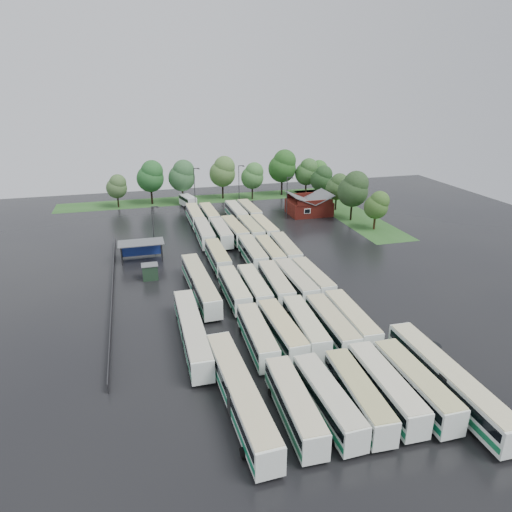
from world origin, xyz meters
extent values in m
plane|color=black|center=(0.00, 0.00, 0.00)|extent=(160.00, 160.00, 0.00)
cube|color=maroon|center=(24.00, 42.80, 1.70)|extent=(10.00, 8.00, 3.40)
cube|color=#4C4F51|center=(21.50, 42.80, 4.30)|extent=(5.07, 8.60, 2.19)
cube|color=#4C4F51|center=(26.50, 42.80, 4.30)|extent=(5.07, 8.60, 2.19)
cube|color=maroon|center=(24.00, 38.80, 3.90)|extent=(9.00, 0.20, 1.20)
cube|color=silver|center=(22.00, 38.75, 2.00)|extent=(1.60, 0.12, 1.20)
cylinder|color=#2D2D30|center=(-20.80, 20.00, 1.70)|extent=(0.16, 0.16, 3.40)
cylinder|color=#2D2D30|center=(-13.60, 20.00, 1.70)|extent=(0.16, 0.16, 3.40)
cylinder|color=#2D2D30|center=(-20.80, 23.20, 1.70)|extent=(0.16, 0.16, 3.40)
cylinder|color=#2D2D30|center=(-13.60, 23.20, 1.70)|extent=(0.16, 0.16, 3.40)
cube|color=#4C4F51|center=(-17.20, 21.60, 3.50)|extent=(8.20, 4.20, 0.15)
cube|color=navy|center=(-17.20, 23.50, 1.60)|extent=(7.60, 0.08, 2.60)
cube|color=black|center=(-16.20, 12.60, 1.25)|extent=(2.50, 2.00, 2.50)
cube|color=#4C4F51|center=(-16.20, 12.60, 2.56)|extent=(2.70, 2.20, 0.12)
cube|color=#25521D|center=(2.00, 64.80, 0.01)|extent=(80.00, 10.00, 0.01)
cube|color=#25521D|center=(34.00, 42.80, 0.01)|extent=(10.00, 50.00, 0.01)
cube|color=#2D2D30|center=(-22.20, 8.00, 0.60)|extent=(0.10, 50.00, 1.20)
cube|color=silver|center=(-4.51, -25.94, 1.88)|extent=(2.88, 12.42, 2.83)
cube|color=black|center=(-4.51, -25.94, 2.45)|extent=(2.93, 11.92, 0.91)
cube|color=#1F6541|center=(-4.51, -25.94, 1.26)|extent=(2.92, 12.17, 0.62)
cube|color=#C2B993|center=(-4.51, -25.94, 3.35)|extent=(2.76, 12.04, 0.12)
cylinder|color=black|center=(-4.51, -29.89, 0.46)|extent=(2.63, 0.99, 0.99)
cylinder|color=black|center=(-4.51, -21.99, 0.46)|extent=(2.63, 0.99, 0.99)
cube|color=silver|center=(-1.11, -26.13, 1.86)|extent=(2.93, 12.29, 2.80)
cube|color=black|center=(-1.11, -26.13, 2.42)|extent=(2.98, 11.81, 0.90)
cube|color=#126F44|center=(-1.11, -26.13, 1.24)|extent=(2.97, 12.05, 0.62)
cube|color=#B8B79D|center=(-1.11, -26.13, 3.31)|extent=(2.82, 11.92, 0.12)
cylinder|color=black|center=(-1.11, -30.04, 0.46)|extent=(2.60, 0.98, 0.98)
cylinder|color=black|center=(-1.11, -22.22, 0.46)|extent=(2.60, 0.98, 0.98)
cube|color=silver|center=(2.14, -26.17, 1.87)|extent=(3.14, 12.37, 2.81)
cube|color=black|center=(2.14, -26.17, 2.43)|extent=(3.18, 11.89, 0.90)
cube|color=#1B704C|center=(2.14, -26.17, 1.25)|extent=(3.18, 12.13, 0.62)
cube|color=tan|center=(2.14, -26.17, 3.32)|extent=(3.02, 12.00, 0.12)
cylinder|color=black|center=(2.14, -30.10, 0.46)|extent=(2.61, 0.98, 0.98)
cylinder|color=black|center=(2.14, -22.25, 0.46)|extent=(2.61, 0.98, 0.98)
cube|color=silver|center=(5.36, -25.87, 1.92)|extent=(2.91, 12.68, 2.89)
cube|color=black|center=(5.36, -25.87, 2.50)|extent=(2.96, 12.18, 0.93)
cube|color=#136F48|center=(5.36, -25.87, 1.28)|extent=(2.96, 12.43, 0.64)
cube|color=beige|center=(5.36, -25.87, 3.42)|extent=(2.80, 12.30, 0.13)
cylinder|color=black|center=(5.36, -29.91, 0.47)|extent=(2.68, 1.01, 1.01)
cylinder|color=black|center=(5.36, -21.83, 0.47)|extent=(2.68, 1.01, 1.01)
cube|color=silver|center=(8.55, -26.30, 1.95)|extent=(2.68, 12.83, 2.94)
cube|color=black|center=(8.55, -26.30, 2.54)|extent=(2.75, 12.31, 0.94)
cube|color=#0A6D45|center=(8.55, -26.30, 1.30)|extent=(2.74, 12.57, 0.65)
cube|color=tan|center=(8.55, -26.30, 3.47)|extent=(2.58, 12.44, 0.13)
cylinder|color=black|center=(8.55, -30.41, 0.48)|extent=(2.73, 1.03, 1.03)
cylinder|color=black|center=(8.55, -22.20, 0.48)|extent=(2.73, 1.03, 1.03)
cube|color=silver|center=(-4.58, -12.65, 1.85)|extent=(2.83, 12.20, 2.78)
cube|color=black|center=(-4.58, -12.65, 2.40)|extent=(2.87, 11.71, 0.89)
cube|color=#096E44|center=(-4.58, -12.65, 1.23)|extent=(2.87, 11.96, 0.61)
cube|color=#C1B990|center=(-4.58, -12.65, 3.29)|extent=(2.72, 11.83, 0.12)
cylinder|color=black|center=(-4.58, -16.53, 0.46)|extent=(2.58, 0.97, 0.97)
cylinder|color=black|center=(-4.58, -8.76, 0.46)|extent=(2.58, 0.97, 0.97)
cube|color=silver|center=(-1.31, -12.39, 1.88)|extent=(2.88, 12.40, 2.83)
cube|color=black|center=(-1.31, -12.39, 2.44)|extent=(2.93, 11.91, 0.90)
cube|color=#116741|center=(-1.31, -12.39, 1.25)|extent=(2.92, 12.15, 0.62)
cube|color=#C6B87C|center=(-1.31, -12.39, 3.34)|extent=(2.77, 12.02, 0.12)
cylinder|color=black|center=(-1.31, -16.34, 0.46)|extent=(2.62, 0.99, 0.99)
cylinder|color=black|center=(-1.31, -8.44, 0.46)|extent=(2.62, 0.99, 0.99)
cube|color=silver|center=(1.88, -12.23, 1.88)|extent=(3.17, 12.49, 2.84)
cube|color=black|center=(1.88, -12.23, 2.45)|extent=(3.21, 12.00, 0.91)
cube|color=#186B46|center=(1.88, -12.23, 1.26)|extent=(3.21, 12.25, 0.62)
cube|color=beige|center=(1.88, -12.23, 3.35)|extent=(3.05, 12.12, 0.12)
cylinder|color=black|center=(1.88, -16.19, 0.46)|extent=(2.63, 0.99, 0.99)
cylinder|color=black|center=(1.88, -8.27, 0.46)|extent=(2.63, 0.99, 0.99)
cube|color=silver|center=(5.28, -12.73, 1.90)|extent=(2.86, 12.52, 2.86)
cube|color=black|center=(5.28, -12.73, 2.47)|extent=(2.91, 12.02, 0.91)
cube|color=#0A6538|center=(5.28, -12.73, 1.27)|extent=(2.90, 12.27, 0.63)
cube|color=tan|center=(5.28, -12.73, 3.38)|extent=(2.75, 12.15, 0.12)
cylinder|color=black|center=(5.28, -16.72, 0.47)|extent=(2.65, 1.00, 1.00)
cylinder|color=black|center=(5.28, -8.74, 0.47)|extent=(2.65, 1.00, 1.00)
cube|color=silver|center=(8.24, -12.32, 1.92)|extent=(3.03, 12.72, 2.90)
cube|color=black|center=(8.24, -12.32, 2.50)|extent=(3.07, 12.22, 0.93)
cube|color=#186F42|center=(8.24, -12.32, 1.29)|extent=(3.07, 12.47, 0.64)
cube|color=#CAC08C|center=(8.24, -12.32, 3.43)|extent=(2.91, 12.34, 0.13)
cylinder|color=black|center=(8.24, -16.36, 0.47)|extent=(2.69, 1.01, 1.01)
cylinder|color=black|center=(8.24, -8.27, 0.47)|extent=(2.69, 1.01, 1.01)
cube|color=silver|center=(-4.39, 1.01, 1.85)|extent=(2.56, 12.19, 2.79)
cube|color=black|center=(-4.39, 1.01, 2.41)|extent=(2.62, 11.70, 0.89)
cube|color=#106543|center=(-4.39, 1.01, 1.24)|extent=(2.61, 11.94, 0.61)
cube|color=beige|center=(-4.39, 1.01, 3.30)|extent=(2.46, 11.82, 0.12)
cylinder|color=black|center=(-4.39, -2.89, 0.46)|extent=(2.59, 0.97, 0.97)
cylinder|color=black|center=(-4.39, 4.91, 0.46)|extent=(2.59, 0.97, 0.97)
cube|color=silver|center=(-1.29, 0.88, 1.85)|extent=(2.64, 12.20, 2.79)
cube|color=black|center=(-1.29, 0.88, 2.41)|extent=(2.70, 11.71, 0.89)
cube|color=#0B7445|center=(-1.29, 0.88, 1.24)|extent=(2.69, 11.95, 0.61)
cube|color=beige|center=(-1.29, 0.88, 3.30)|extent=(2.54, 11.83, 0.12)
cylinder|color=black|center=(-1.29, -3.02, 0.46)|extent=(2.59, 0.97, 0.97)
cylinder|color=black|center=(-1.29, 4.77, 0.46)|extent=(2.59, 0.97, 0.97)
cube|color=silver|center=(2.11, 0.97, 1.93)|extent=(3.16, 12.79, 2.91)
cube|color=black|center=(2.11, 0.97, 2.51)|extent=(3.20, 12.28, 0.93)
cube|color=#16643C|center=(2.11, 0.97, 1.29)|extent=(3.20, 12.54, 0.64)
cube|color=#BEB58F|center=(2.11, 0.97, 3.44)|extent=(3.04, 12.40, 0.13)
cylinder|color=black|center=(2.11, -3.09, 0.48)|extent=(2.70, 1.02, 1.02)
cylinder|color=black|center=(2.11, 5.04, 0.48)|extent=(2.70, 1.02, 1.02)
cube|color=silver|center=(5.32, 0.87, 1.95)|extent=(2.93, 12.90, 2.95)
cube|color=black|center=(5.32, 0.87, 2.54)|extent=(2.99, 12.39, 0.94)
cube|color=#166840|center=(5.32, 0.87, 1.31)|extent=(2.98, 12.65, 0.65)
cube|color=#B5AE8E|center=(5.32, 0.87, 3.48)|extent=(2.82, 12.51, 0.13)
cylinder|color=black|center=(5.32, -3.24, 0.48)|extent=(2.73, 1.03, 1.03)
cylinder|color=black|center=(5.32, 4.98, 0.48)|extent=(2.73, 1.03, 1.03)
cube|color=silver|center=(8.35, 1.40, 1.86)|extent=(2.84, 12.28, 2.80)
cube|color=black|center=(8.35, 1.40, 2.42)|extent=(2.89, 11.79, 0.90)
cube|color=#207552|center=(8.35, 1.40, 1.24)|extent=(2.89, 12.03, 0.62)
cube|color=#BAB188|center=(8.35, 1.40, 3.31)|extent=(2.73, 11.91, 0.12)
cylinder|color=black|center=(8.35, -2.51, 0.46)|extent=(2.60, 0.98, 0.98)
cylinder|color=black|center=(8.35, 5.31, 0.46)|extent=(2.60, 0.98, 0.98)
cube|color=silver|center=(-4.26, 14.95, 1.86)|extent=(2.60, 12.22, 2.80)
cube|color=black|center=(-4.26, 14.95, 2.42)|extent=(2.66, 11.73, 0.90)
cube|color=#0E6E3E|center=(-4.26, 14.95, 1.24)|extent=(2.65, 11.98, 0.62)
cube|color=tan|center=(-4.26, 14.95, 3.31)|extent=(2.49, 11.85, 0.12)
cylinder|color=black|center=(-4.26, 11.04, 0.46)|extent=(2.59, 0.98, 0.98)
cylinder|color=black|center=(-4.26, 18.85, 0.46)|extent=(2.59, 0.98, 0.98)
cube|color=silver|center=(2.13, 14.89, 1.94)|extent=(2.92, 12.80, 2.92)
cube|color=black|center=(2.13, 14.89, 2.52)|extent=(2.97, 12.29, 0.93)
cube|color=#146A44|center=(2.13, 14.89, 1.30)|extent=(2.97, 12.54, 0.64)
cube|color=#B7B488|center=(2.13, 14.89, 3.45)|extent=(2.81, 12.41, 0.13)
cylinder|color=black|center=(2.13, 10.81, 0.48)|extent=(2.71, 1.02, 1.02)
cylinder|color=black|center=(2.13, 18.97, 0.48)|extent=(2.71, 1.02, 1.02)
cube|color=silver|center=(5.30, 14.52, 1.85)|extent=(2.69, 12.20, 2.79)
cube|color=black|center=(5.30, 14.52, 2.41)|extent=(2.75, 11.71, 0.89)
cube|color=#0B753F|center=(5.30, 14.52, 1.24)|extent=(2.74, 11.96, 0.61)
cube|color=tan|center=(5.30, 14.52, 3.30)|extent=(2.59, 11.83, 0.12)
cylinder|color=black|center=(5.30, 10.63, 0.46)|extent=(2.59, 0.97, 0.97)
cylinder|color=black|center=(5.30, 18.41, 0.46)|extent=(2.59, 0.97, 0.97)
cube|color=silver|center=(8.39, 14.82, 1.94)|extent=(3.21, 12.85, 2.92)
cube|color=black|center=(8.39, 14.82, 2.52)|extent=(3.25, 12.35, 0.93)
cube|color=#136741|center=(8.39, 14.82, 1.30)|extent=(3.25, 12.60, 0.64)
cube|color=tan|center=(8.39, 14.82, 3.45)|extent=(3.09, 12.47, 0.13)
cylinder|color=black|center=(8.39, 10.74, 0.48)|extent=(2.71, 1.02, 1.02)
cylinder|color=black|center=(8.39, 18.90, 0.48)|extent=(2.71, 1.02, 1.02)
cube|color=silver|center=(-4.44, 28.58, 1.94)|extent=(2.87, 12.83, 2.93)
cube|color=black|center=(-4.44, 28.58, 2.53)|extent=(2.92, 12.32, 0.94)
cube|color=#0A7243|center=(-4.44, 28.58, 1.30)|extent=(2.92, 12.57, 0.64)
cube|color=#AFAC95|center=(-4.44, 28.58, 3.46)|extent=(2.76, 12.44, 0.13)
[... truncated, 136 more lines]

